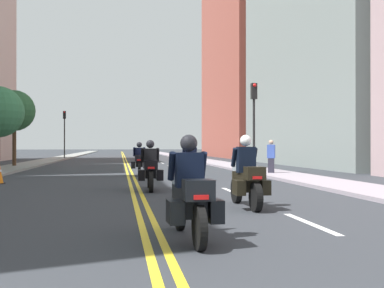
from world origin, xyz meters
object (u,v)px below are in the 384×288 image
(motorcycle_0, at_px, (190,197))
(motorcycle_1, at_px, (247,179))
(motorcycle_3, at_px, (190,165))
(motorcycle_4, at_px, (139,162))
(motorcycle_2, at_px, (150,170))
(street_tree_1, at_px, (14,111))
(traffic_light_near, at_px, (254,111))
(traffic_light_far, at_px, (64,126))
(pedestrian_0, at_px, (271,157))

(motorcycle_0, distance_m, motorcycle_1, 3.91)
(motorcycle_3, distance_m, motorcycle_4, 4.44)
(motorcycle_2, distance_m, street_tree_1, 18.89)
(motorcycle_0, height_order, motorcycle_1, motorcycle_1)
(motorcycle_0, relative_size, motorcycle_4, 0.99)
(traffic_light_near, height_order, traffic_light_far, traffic_light_far)
(motorcycle_1, bearing_deg, traffic_light_far, 101.11)
(motorcycle_1, xyz_separation_m, traffic_light_far, (-8.51, 40.20, 2.80))
(motorcycle_1, relative_size, motorcycle_3, 0.97)
(motorcycle_0, relative_size, motorcycle_1, 0.99)
(traffic_light_near, xyz_separation_m, pedestrian_0, (0.41, -1.47, -2.30))
(motorcycle_1, distance_m, motorcycle_4, 12.22)
(motorcycle_1, xyz_separation_m, traffic_light_near, (3.84, 12.69, 2.51))
(motorcycle_0, relative_size, street_tree_1, 0.44)
(motorcycle_1, height_order, street_tree_1, street_tree_1)
(motorcycle_2, height_order, pedestrian_0, pedestrian_0)
(motorcycle_2, relative_size, street_tree_1, 0.45)
(traffic_light_near, bearing_deg, motorcycle_1, -106.85)
(motorcycle_2, bearing_deg, motorcycle_4, 92.08)
(motorcycle_2, height_order, motorcycle_4, motorcycle_2)
(motorcycle_1, relative_size, motorcycle_4, 1.00)
(motorcycle_0, xyz_separation_m, traffic_light_far, (-6.70, 43.67, 2.80))
(motorcycle_3, relative_size, pedestrian_0, 1.36)
(motorcycle_1, height_order, motorcycle_4, motorcycle_1)
(traffic_light_far, height_order, pedestrian_0, traffic_light_far)
(motorcycle_2, distance_m, pedestrian_0, 9.13)
(pedestrian_0, height_order, street_tree_1, street_tree_1)
(motorcycle_1, relative_size, traffic_light_near, 0.49)
(pedestrian_0, bearing_deg, motorcycle_3, 62.09)
(traffic_light_near, distance_m, street_tree_1, 16.02)
(motorcycle_4, distance_m, traffic_light_far, 29.03)
(motorcycle_3, height_order, motorcycle_4, motorcycle_3)
(motorcycle_1, height_order, traffic_light_far, traffic_light_far)
(motorcycle_1, relative_size, pedestrian_0, 1.32)
(motorcycle_4, bearing_deg, pedestrian_0, -5.58)
(street_tree_1, bearing_deg, traffic_light_near, -33.25)
(motorcycle_1, distance_m, street_tree_1, 23.69)
(motorcycle_3, distance_m, street_tree_1, 16.70)
(motorcycle_2, height_order, motorcycle_3, motorcycle_3)
(motorcycle_2, relative_size, traffic_light_near, 0.49)
(motorcycle_0, bearing_deg, street_tree_1, 104.86)
(traffic_light_far, bearing_deg, motorcycle_2, -79.50)
(traffic_light_near, height_order, street_tree_1, street_tree_1)
(motorcycle_0, xyz_separation_m, traffic_light_near, (5.65, 16.16, 2.51))
(traffic_light_far, bearing_deg, pedestrian_0, -66.23)
(motorcycle_0, distance_m, traffic_light_far, 44.27)
(motorcycle_3, xyz_separation_m, motorcycle_4, (-1.83, 4.04, -0.01))
(motorcycle_2, xyz_separation_m, pedestrian_0, (6.14, 6.75, 0.22))
(motorcycle_4, relative_size, traffic_light_near, 0.49)
(motorcycle_4, relative_size, pedestrian_0, 1.32)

